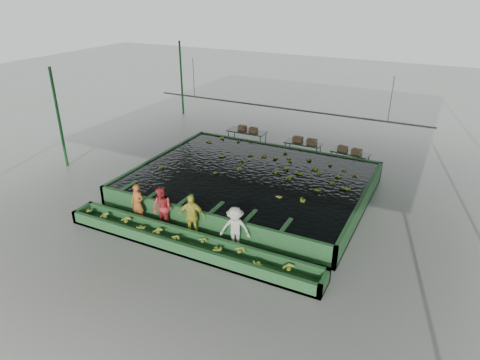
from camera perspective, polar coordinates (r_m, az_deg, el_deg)
The scene contains 21 objects.
ground at distance 18.05m, azimuth -0.72°, elevation -3.48°, with size 80.00×80.00×0.00m, color gray.
shed_roof at distance 16.28m, azimuth -0.81°, elevation 12.19°, with size 20.00×22.00×0.04m, color slate.
shed_posts at distance 17.01m, azimuth -0.76°, elevation 3.95°, with size 20.00×22.00×5.00m, color #155320, non-canonical shape.
flotation_tank at distance 19.05m, azimuth 1.36°, elevation -0.37°, with size 10.00×8.00×0.90m, color #295F2E, non-canonical shape.
tank_water at distance 18.88m, azimuth 1.37°, elevation 0.73°, with size 9.70×7.70×0.00m, color black.
sorting_trough at distance 15.28m, azimuth -7.02°, elevation -8.37°, with size 10.00×1.00×0.50m, color #295F2E, non-canonical shape.
cableway_rail at distance 21.19m, azimuth 5.57°, elevation 9.53°, with size 0.08×0.08×14.00m, color #59605B.
rail_hanger_left at distance 23.18m, azimuth -6.20°, elevation 13.38°, with size 0.04×0.04×2.00m, color #59605B.
rail_hanger_right at distance 19.76m, azimuth 19.49°, elevation 10.10°, with size 0.04×0.04×2.00m, color #59605B.
worker_a at distance 17.06m, azimuth -13.50°, elevation -3.05°, with size 0.57×0.38×1.57m, color orange.
worker_b at distance 16.35m, azimuth -10.32°, elevation -3.77°, with size 0.82×0.64×1.69m, color red.
worker_c at distance 15.68m, azimuth -6.52°, elevation -4.81°, with size 1.00×0.42×1.71m, color yellow.
worker_d at distance 14.90m, azimuth -0.66°, elevation -6.50°, with size 1.06×0.61×1.64m, color beige.
packing_table_left at distance 24.26m, azimuth 0.93°, elevation 5.45°, with size 2.20×0.88×1.00m, color #59605B, non-canonical shape.
packing_table_mid at distance 23.04m, azimuth 8.36°, elevation 3.93°, with size 1.91×0.76×0.87m, color #59605B, non-canonical shape.
packing_table_right at distance 22.23m, azimuth 14.40°, elevation 2.59°, with size 1.88×0.75×0.86m, color #59605B, non-canonical shape.
box_stack_left at distance 24.06m, azimuth 1.05°, elevation 6.55°, with size 1.15×0.32×0.25m, color brown, non-canonical shape.
box_stack_mid at distance 22.83m, azimuth 8.61°, elevation 4.89°, with size 1.29×0.36×0.28m, color brown, non-canonical shape.
box_stack_right at distance 22.01m, azimuth 14.38°, elevation 3.57°, with size 1.19×0.33×0.26m, color brown, non-canonical shape.
floating_bananas at distance 19.55m, azimuth 2.38°, elevation 1.59°, with size 8.74×5.96×0.12m, color #8DA32C, non-canonical shape.
trough_bananas at distance 15.20m, azimuth -7.05°, elevation -7.90°, with size 9.64×0.64×0.13m, color #8DA32C, non-canonical shape.
Camera 1 is at (7.35, -14.07, 8.60)m, focal length 32.00 mm.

